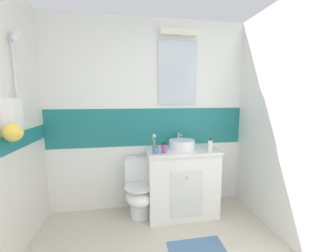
# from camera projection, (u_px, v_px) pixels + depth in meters

# --- Properties ---
(wall_back_tiled) EXTENTS (3.20, 0.20, 2.50)m
(wall_back_tiled) POSITION_uv_depth(u_px,v_px,m) (149.00, 115.00, 2.83)
(wall_back_tiled) COLOR white
(wall_back_tiled) RESTS_ON ground_plane
(wall_right_plain) EXTENTS (0.10, 3.48, 2.50)m
(wall_right_plain) POSITION_uv_depth(u_px,v_px,m) (314.00, 125.00, 1.85)
(wall_right_plain) COLOR white
(wall_right_plain) RESTS_ON ground_plane
(vanity_cabinet) EXTENTS (0.88, 0.56, 0.85)m
(vanity_cabinet) POSITION_uv_depth(u_px,v_px,m) (181.00, 181.00, 2.70)
(vanity_cabinet) COLOR white
(vanity_cabinet) RESTS_ON ground_plane
(sink_basin) EXTENTS (0.33, 0.37, 0.18)m
(sink_basin) POSITION_uv_depth(u_px,v_px,m) (182.00, 144.00, 2.65)
(sink_basin) COLOR white
(sink_basin) RESTS_ON vanity_cabinet
(toilet) EXTENTS (0.37, 0.50, 0.74)m
(toilet) POSITION_uv_depth(u_px,v_px,m) (140.00, 189.00, 2.64)
(toilet) COLOR white
(toilet) RESTS_ON ground_plane
(toothbrush_cup) EXTENTS (0.07, 0.07, 0.23)m
(toothbrush_cup) POSITION_uv_depth(u_px,v_px,m) (155.00, 149.00, 2.43)
(toothbrush_cup) COLOR #4C7299
(toothbrush_cup) RESTS_ON vanity_cabinet
(soap_dispenser) EXTENTS (0.05, 0.05, 0.17)m
(soap_dispenser) POSITION_uv_depth(u_px,v_px,m) (210.00, 146.00, 2.51)
(soap_dispenser) COLOR white
(soap_dispenser) RESTS_ON vanity_cabinet
(lotion_bottle_short) EXTENTS (0.06, 0.06, 0.12)m
(lotion_bottle_short) POSITION_uv_depth(u_px,v_px,m) (164.00, 148.00, 2.43)
(lotion_bottle_short) COLOR #993F99
(lotion_bottle_short) RESTS_ON vanity_cabinet
(bath_mat) EXTENTS (0.56, 0.36, 0.01)m
(bath_mat) POSITION_uv_depth(u_px,v_px,m) (198.00, 251.00, 2.04)
(bath_mat) COLOR #4C7299
(bath_mat) RESTS_ON ground_plane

